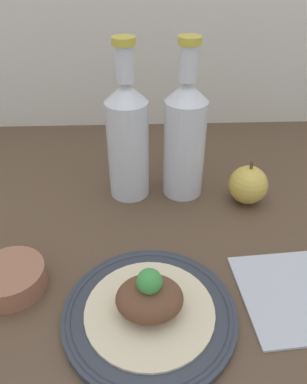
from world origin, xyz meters
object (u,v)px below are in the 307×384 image
(plate, at_px, (150,314))
(cider_bottle_right, at_px, (185,137))
(dipping_bowl, at_px, (12,278))
(cider_bottle_left, at_px, (128,138))
(plated_food, at_px, (150,300))
(apple, at_px, (248,185))

(plate, xyz_separation_m, cider_bottle_right, (0.07, 0.29, 0.11))
(cider_bottle_right, relative_size, dipping_bowl, 3.00)
(dipping_bowl, bearing_deg, cider_bottle_right, 41.05)
(cider_bottle_left, xyz_separation_m, cider_bottle_right, (0.10, 0.00, 0.00))
(plate, height_order, cider_bottle_right, cider_bottle_right)
(cider_bottle_right, bearing_deg, plated_food, -104.01)
(plate, relative_size, apple, 2.69)
(apple, bearing_deg, cider_bottle_left, 170.14)
(cider_bottle_right, relative_size, apple, 3.37)
(cider_bottle_left, distance_m, dipping_bowl, 0.30)
(plated_food, height_order, apple, plated_food)
(plate, xyz_separation_m, dipping_bowl, (-0.19, 0.06, 0.01))
(apple, bearing_deg, plated_food, -126.81)
(cider_bottle_left, height_order, apple, cider_bottle_left)
(plated_food, relative_size, apple, 2.00)
(dipping_bowl, bearing_deg, plate, -17.20)
(plate, height_order, plated_food, plated_food)
(cider_bottle_right, bearing_deg, cider_bottle_left, 180.00)
(plated_food, height_order, cider_bottle_left, cider_bottle_left)
(plate, bearing_deg, dipping_bowl, 162.80)
(plate, distance_m, cider_bottle_right, 0.32)
(apple, distance_m, dipping_bowl, 0.43)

